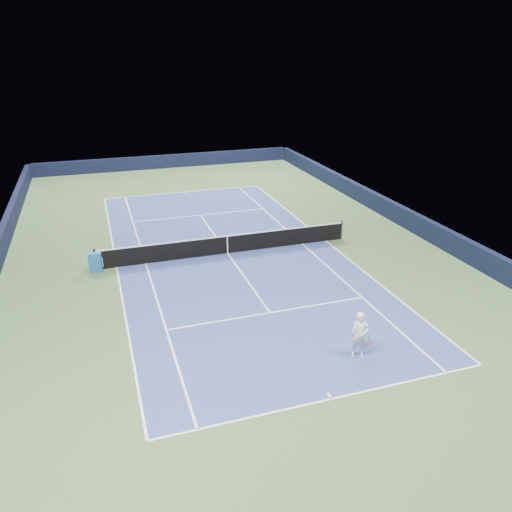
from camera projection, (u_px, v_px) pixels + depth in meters
name	position (u px, v px, depth m)	size (l,w,h in m)	color
ground	(228.00, 253.00, 25.36)	(40.00, 40.00, 0.00)	#3B5930
wall_far	(166.00, 161.00, 42.44)	(22.00, 0.35, 1.10)	black
wall_right	(412.00, 221.00, 28.26)	(0.35, 40.00, 1.10)	black
court_surface	(228.00, 253.00, 25.36)	(10.97, 23.77, 0.01)	navy
baseline_far	(184.00, 192.00, 35.72)	(10.97, 0.08, 0.00)	white
baseline_near	(332.00, 399.00, 14.98)	(10.97, 0.08, 0.00)	white
sideline_doubles_right	(326.00, 241.00, 26.93)	(0.08, 23.77, 0.00)	white
sideline_doubles_left	(117.00, 267.00, 23.77)	(0.08, 23.77, 0.00)	white
sideline_singles_right	(302.00, 244.00, 26.54)	(0.08, 23.77, 0.00)	white
sideline_singles_left	(146.00, 263.00, 24.17)	(0.08, 23.77, 0.00)	white
service_line_far	(200.00, 215.00, 30.94)	(8.23, 0.08, 0.00)	white
service_line_near	(270.00, 313.00, 19.77)	(8.23, 0.08, 0.00)	white
center_service_line	(228.00, 253.00, 25.35)	(0.08, 12.80, 0.00)	white
center_mark_far	(184.00, 193.00, 35.59)	(0.08, 0.30, 0.00)	white
center_mark_near	(330.00, 396.00, 15.11)	(0.08, 0.30, 0.00)	white
tennis_net	(227.00, 244.00, 25.16)	(12.90, 0.10, 1.07)	black
sponsor_cube	(96.00, 261.00, 23.25)	(0.64, 0.59, 0.94)	#1C5AAD
tennis_player	(360.00, 335.00, 16.73)	(0.82, 1.33, 2.37)	white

